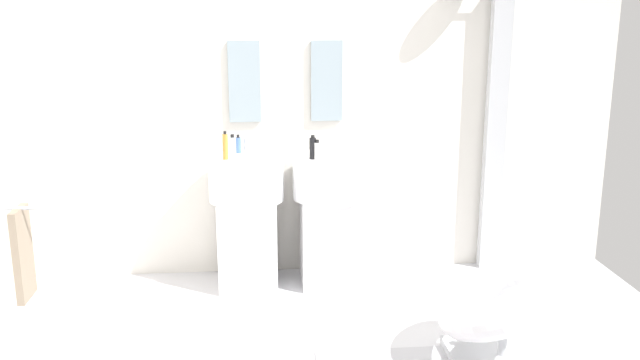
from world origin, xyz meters
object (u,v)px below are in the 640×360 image
object	(u,v)px
pedestal_sink_right	(330,213)
lounge_chair	(505,305)
pedestal_sink_left	(247,215)
towel_rack	(18,258)
soap_bottle_blue	(238,145)
soap_bottle_white	(317,151)
soap_bottle_amber	(225,146)
soap_bottle_black	(313,148)
shower_column	(493,126)
soap_bottle_clear	(233,150)

from	to	relation	value
pedestal_sink_right	lounge_chair	size ratio (longest dim) A/B	1.01
pedestal_sink_left	towel_rack	xyz separation A→B (m)	(-1.19, -1.04, 0.11)
soap_bottle_blue	soap_bottle_white	world-z (taller)	soap_bottle_white
lounge_chair	soap_bottle_amber	distance (m)	2.05
pedestal_sink_left	soap_bottle_amber	xyz separation A→B (m)	(-0.13, -0.07, 0.50)
soap_bottle_black	lounge_chair	bearing A→B (deg)	-50.50
shower_column	lounge_chair	xyz separation A→B (m)	(-0.38, -1.45, -0.73)
soap_bottle_amber	soap_bottle_clear	distance (m)	0.12
soap_bottle_clear	soap_bottle_white	bearing A→B (deg)	5.93
lounge_chair	soap_bottle_amber	world-z (taller)	soap_bottle_amber
pedestal_sink_right	soap_bottle_clear	world-z (taller)	soap_bottle_clear
soap_bottle_white	towel_rack	bearing A→B (deg)	-151.00
pedestal_sink_right	soap_bottle_blue	world-z (taller)	soap_bottle_blue
lounge_chair	soap_bottle_amber	bearing A→B (deg)	142.18
soap_bottle_white	soap_bottle_clear	bearing A→B (deg)	-174.07
lounge_chair	soap_bottle_clear	world-z (taller)	soap_bottle_clear
pedestal_sink_left	pedestal_sink_right	size ratio (longest dim) A/B	1.00
pedestal_sink_left	towel_rack	distance (m)	1.58
towel_rack	soap_bottle_white	world-z (taller)	soap_bottle_white
pedestal_sink_left	soap_bottle_amber	bearing A→B (deg)	-153.04
lounge_chair	soap_bottle_blue	distance (m)	2.10
pedestal_sink_left	pedestal_sink_right	bearing A→B (deg)	0.00
soap_bottle_black	shower_column	bearing A→B (deg)	12.75
towel_rack	soap_bottle_amber	bearing A→B (deg)	42.69
towel_rack	soap_bottle_clear	xyz separation A→B (m)	(1.11, 0.87, 0.38)
soap_bottle_white	soap_bottle_clear	distance (m)	0.56
lounge_chair	soap_bottle_white	bearing A→B (deg)	129.04
shower_column	soap_bottle_white	bearing A→B (deg)	-166.24
pedestal_sink_left	lounge_chair	bearing A→B (deg)	-41.86
pedestal_sink_left	pedestal_sink_right	distance (m)	0.57
pedestal_sink_left	soap_bottle_white	bearing A→B (deg)	-13.93
shower_column	soap_bottle_white	world-z (taller)	shower_column
lounge_chair	soap_bottle_clear	distance (m)	1.94
soap_bottle_amber	soap_bottle_clear	bearing A→B (deg)	-64.54
soap_bottle_white	soap_bottle_blue	bearing A→B (deg)	154.42
towel_rack	soap_bottle_amber	distance (m)	1.49
shower_column	soap_bottle_blue	size ratio (longest dim) A/B	15.96
pedestal_sink_right	soap_bottle_black	world-z (taller)	soap_bottle_black
shower_column	soap_bottle_black	size ratio (longest dim) A/B	12.68
towel_rack	soap_bottle_black	world-z (taller)	soap_bottle_black
pedestal_sink_left	soap_bottle_clear	bearing A→B (deg)	-113.84
pedestal_sink_left	pedestal_sink_right	xyz separation A→B (m)	(0.57, 0.00, 0.00)
pedestal_sink_right	shower_column	distance (m)	1.35
soap_bottle_white	soap_bottle_amber	bearing A→B (deg)	175.09
pedestal_sink_right	towel_rack	bearing A→B (deg)	-149.40
shower_column	pedestal_sink_left	bearing A→B (deg)	-173.58
pedestal_sink_left	soap_bottle_clear	size ratio (longest dim) A/B	5.44
soap_bottle_blue	soap_bottle_white	distance (m)	0.59
towel_rack	soap_bottle_white	xyz separation A→B (m)	(1.67, 0.92, 0.36)
shower_column	lounge_chair	world-z (taller)	shower_column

